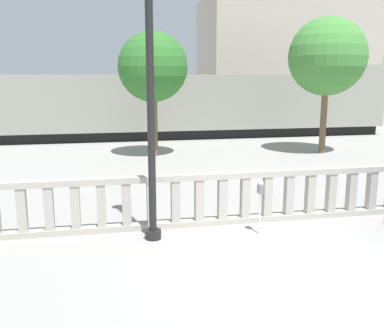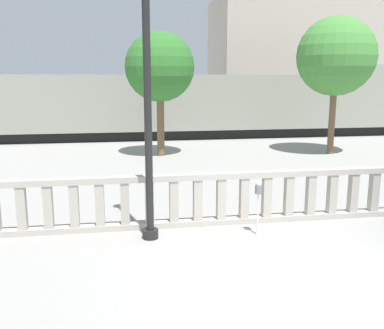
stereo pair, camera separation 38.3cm
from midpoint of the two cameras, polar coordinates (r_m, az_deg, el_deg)
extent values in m
plane|color=gray|center=(8.22, 9.62, -13.72)|extent=(160.00, 160.00, 0.00)
cube|color=#ADA599|center=(10.52, 4.47, -7.43)|extent=(12.63, 0.24, 0.14)
cube|color=#ADA599|center=(10.21, 4.57, -1.42)|extent=(12.63, 0.24, 0.14)
cube|color=#ADA599|center=(10.19, -22.74, -5.61)|extent=(0.20, 0.20, 0.99)
cube|color=#ADA599|center=(10.09, -19.57, -5.54)|extent=(0.20, 0.20, 0.99)
cube|color=#ADA599|center=(10.02, -16.34, -5.45)|extent=(0.20, 0.20, 0.99)
cube|color=#ADA599|center=(9.99, -13.08, -5.34)|extent=(0.20, 0.20, 0.99)
cube|color=#ADA599|center=(9.98, -9.81, -5.22)|extent=(0.20, 0.20, 0.99)
cube|color=#ADA599|center=(10.01, -6.55, -5.08)|extent=(0.20, 0.20, 0.99)
cube|color=#ADA599|center=(10.07, -3.31, -4.92)|extent=(0.20, 0.20, 0.99)
cube|color=#ADA599|center=(10.16, -0.13, -4.75)|extent=(0.20, 0.20, 0.99)
cube|color=#ADA599|center=(10.28, 2.99, -4.57)|extent=(0.20, 0.20, 0.99)
cube|color=#ADA599|center=(10.43, 6.03, -4.38)|extent=(0.20, 0.20, 0.99)
cube|color=#ADA599|center=(10.61, 8.96, -4.18)|extent=(0.20, 0.20, 0.99)
cube|color=#ADA599|center=(10.81, 11.80, -3.98)|extent=(0.20, 0.20, 0.99)
cube|color=#ADA599|center=(11.04, 14.52, -3.78)|extent=(0.20, 0.20, 0.99)
cube|color=#ADA599|center=(11.30, 17.12, -3.58)|extent=(0.20, 0.20, 0.99)
cube|color=#ADA599|center=(11.58, 19.60, -3.39)|extent=(0.20, 0.20, 0.99)
cube|color=#ADA599|center=(11.88, 21.96, -3.19)|extent=(0.20, 0.20, 0.99)
cylinder|color=black|center=(9.57, -6.36, -9.23)|extent=(0.35, 0.35, 0.20)
cylinder|color=black|center=(8.96, -6.81, 10.18)|extent=(0.16, 0.16, 6.17)
cylinder|color=silver|center=(9.78, 7.92, -6.47)|extent=(0.04, 0.04, 0.96)
cylinder|color=slate|center=(9.62, 8.01, -3.24)|extent=(0.16, 0.16, 0.18)
sphere|color=#B2B7BC|center=(9.59, 8.03, -2.52)|extent=(0.13, 0.13, 0.13)
cube|color=black|center=(25.37, -2.29, 4.27)|extent=(24.45, 2.39, 0.55)
cube|color=gray|center=(25.20, -2.32, 8.37)|extent=(24.95, 2.99, 3.08)
cube|color=gray|center=(29.00, 20.09, 11.74)|extent=(3.00, 2.69, 0.60)
cube|color=#ADA393|center=(38.31, 11.93, 13.41)|extent=(13.88, 7.22, 9.78)
cylinder|color=brown|center=(19.27, -5.67, 5.27)|extent=(0.33, 0.33, 2.80)
sphere|color=#2D6B28|center=(19.16, -5.83, 12.85)|extent=(3.05, 3.05, 3.05)
cylinder|color=brown|center=(20.79, 16.61, 5.72)|extent=(0.29, 0.29, 3.09)
sphere|color=#428438|center=(20.72, 17.08, 13.60)|extent=(3.51, 3.51, 3.51)
camera|label=1|loc=(0.19, -91.00, -0.20)|focal=40.00mm
camera|label=2|loc=(0.19, 89.00, 0.20)|focal=40.00mm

